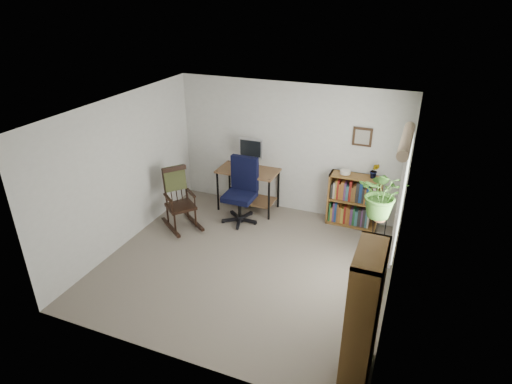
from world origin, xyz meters
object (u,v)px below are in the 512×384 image
at_px(rocking_chair, 180,199).
at_px(low_bookshelf, 354,201).
at_px(desk, 248,189).
at_px(office_chair, 239,192).
at_px(tall_bookshelf, 363,316).

xyz_separation_m(rocking_chair, low_bookshelf, (2.78, 1.18, -0.07)).
height_order(desk, rocking_chair, rocking_chair).
distance_m(office_chair, low_bookshelf, 2.01).
relative_size(desk, office_chair, 0.93).
bearing_deg(office_chair, tall_bookshelf, -44.09).
height_order(rocking_chair, low_bookshelf, rocking_chair).
xyz_separation_m(low_bookshelf, tall_bookshelf, (0.64, -3.25, 0.32)).
xyz_separation_m(desk, office_chair, (0.05, -0.52, 0.20)).
bearing_deg(tall_bookshelf, office_chair, 134.33).
distance_m(rocking_chair, tall_bookshelf, 4.01).
xyz_separation_m(office_chair, tall_bookshelf, (2.55, -2.61, 0.20)).
bearing_deg(office_chair, desk, 97.00).
distance_m(low_bookshelf, tall_bookshelf, 3.33).
height_order(desk, low_bookshelf, low_bookshelf).
height_order(rocking_chair, tall_bookshelf, tall_bookshelf).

